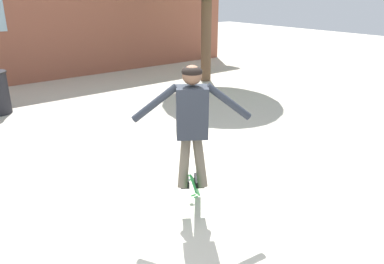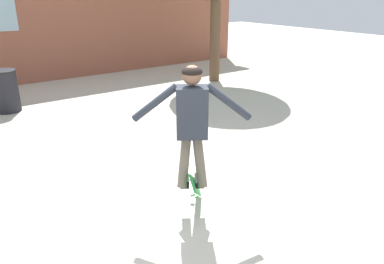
# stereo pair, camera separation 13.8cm
# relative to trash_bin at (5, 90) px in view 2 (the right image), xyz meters

# --- Properties ---
(ground_plane) EXTENTS (40.00, 40.00, 0.00)m
(ground_plane) POSITION_rel_trash_bin_xyz_m (0.52, -5.38, -0.48)
(ground_plane) COLOR beige
(trash_bin) EXTENTS (0.56, 0.56, 0.92)m
(trash_bin) POSITION_rel_trash_bin_xyz_m (0.00, 0.00, 0.00)
(trash_bin) COLOR black
(trash_bin) RESTS_ON ground_plane
(skater) EXTENTS (1.13, 0.79, 1.40)m
(skater) POSITION_rel_trash_bin_xyz_m (0.92, -5.60, 0.74)
(skater) COLOR #282D38
(skateboard_flipping) EXTENTS (0.49, 0.64, 0.61)m
(skateboard_flipping) POSITION_rel_trash_bin_xyz_m (1.01, -5.54, -0.16)
(skateboard_flipping) COLOR #237F38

